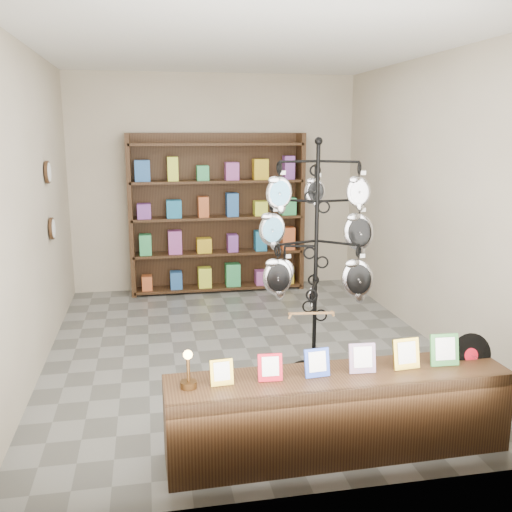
{
  "coord_description": "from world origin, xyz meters",
  "views": [
    {
      "loc": [
        -0.95,
        -5.54,
        2.22
      ],
      "look_at": [
        -0.08,
        -1.0,
        1.21
      ],
      "focal_mm": 40.0,
      "sensor_mm": 36.0,
      "label": 1
    }
  ],
  "objects": [
    {
      "name": "ground",
      "position": [
        0.0,
        0.0,
        0.0
      ],
      "size": [
        5.0,
        5.0,
        0.0
      ],
      "primitive_type": "plane",
      "color": "slate",
      "rests_on": "ground"
    },
    {
      "name": "room_envelope",
      "position": [
        0.0,
        0.0,
        1.85
      ],
      "size": [
        5.0,
        5.0,
        5.0
      ],
      "color": "#BFB39A",
      "rests_on": "ground"
    },
    {
      "name": "display_tree",
      "position": [
        0.52,
        -0.71,
        1.26
      ],
      "size": [
        1.13,
        1.08,
        2.17
      ],
      "rotation": [
        0.0,
        0.0,
        -0.21
      ],
      "color": "black",
      "rests_on": "ground"
    },
    {
      "name": "front_shelf",
      "position": [
        0.3,
        -2.06,
        0.3
      ],
      "size": [
        2.4,
        0.53,
        0.85
      ],
      "rotation": [
        0.0,
        0.0,
        0.02
      ],
      "color": "black",
      "rests_on": "ground"
    },
    {
      "name": "back_shelving",
      "position": [
        0.0,
        2.3,
        1.03
      ],
      "size": [
        2.42,
        0.36,
        2.2
      ],
      "color": "black",
      "rests_on": "ground"
    },
    {
      "name": "wall_clocks",
      "position": [
        -1.97,
        0.8,
        1.5
      ],
      "size": [
        0.03,
        0.24,
        0.84
      ],
      "color": "black",
      "rests_on": "ground"
    }
  ]
}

